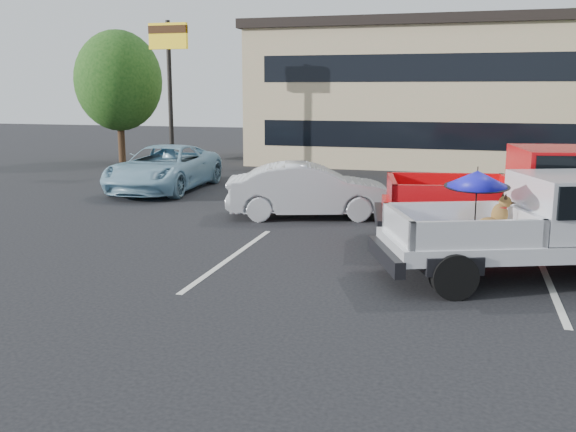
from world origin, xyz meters
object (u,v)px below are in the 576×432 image
(motel_sign, at_px, (169,56))
(tree_left, at_px, (118,81))
(blue_suv, at_px, (164,168))
(red_pickup, at_px, (552,194))
(silver_sedan, at_px, (310,190))
(silver_pickup, at_px, (557,222))
(tree_back, at_px, (568,67))

(motel_sign, xyz_separation_m, tree_left, (-4.00, 3.00, -0.92))
(motel_sign, distance_m, blue_suv, 6.05)
(motel_sign, xyz_separation_m, red_pickup, (13.28, -9.43, -3.48))
(silver_sedan, bearing_deg, blue_suv, 45.22)
(red_pickup, xyz_separation_m, blue_suv, (-11.53, 5.14, -0.42))
(tree_left, xyz_separation_m, red_pickup, (17.28, -12.43, -2.56))
(tree_left, height_order, blue_suv, tree_left)
(tree_left, height_order, silver_pickup, tree_left)
(motel_sign, height_order, blue_suv, motel_sign)
(silver_sedan, bearing_deg, tree_back, -41.56)
(tree_back, distance_m, red_pickup, 19.88)
(silver_sedan, bearing_deg, tree_left, 31.94)
(red_pickup, height_order, silver_sedan, red_pickup)
(silver_pickup, bearing_deg, red_pickup, 64.94)
(silver_pickup, xyz_separation_m, red_pickup, (0.19, 2.46, 0.12))
(tree_left, bearing_deg, silver_pickup, -41.06)
(silver_sedan, distance_m, blue_suv, 6.63)
(silver_pickup, bearing_deg, blue_suv, 125.47)
(tree_left, xyz_separation_m, silver_sedan, (11.54, -10.50, -3.01))
(blue_suv, bearing_deg, red_pickup, -26.30)
(silver_pickup, bearing_deg, tree_back, 61.72)
(tree_left, bearing_deg, blue_suv, -51.75)
(red_pickup, bearing_deg, motel_sign, 135.13)
(motel_sign, bearing_deg, blue_suv, -67.86)
(motel_sign, relative_size, tree_back, 0.84)
(silver_pickup, bearing_deg, motel_sign, 117.05)
(motel_sign, height_order, red_pickup, motel_sign)
(tree_left, bearing_deg, red_pickup, -35.73)
(tree_back, height_order, red_pickup, tree_back)
(tree_left, relative_size, blue_suv, 1.12)
(silver_pickup, xyz_separation_m, silver_sedan, (-5.55, 4.39, -0.33))
(silver_pickup, relative_size, red_pickup, 0.89)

